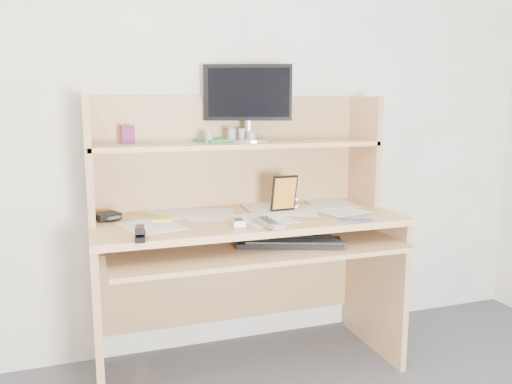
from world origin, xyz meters
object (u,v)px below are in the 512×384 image
object	(u,v)px
keyboard	(289,242)
game_case	(284,193)
tv_remote	(268,223)
monitor	(248,101)
desk	(243,224)

from	to	relation	value
keyboard	game_case	distance (m)	0.29
keyboard	tv_remote	xyz separation A→B (m)	(-0.11, -0.04, 0.10)
game_case	monitor	xyz separation A→B (m)	(-0.13, 0.15, 0.43)
desk	monitor	world-z (taller)	monitor
keyboard	game_case	bearing A→B (deg)	94.99
keyboard	desk	bearing A→B (deg)	136.64
desk	monitor	bearing A→B (deg)	59.19
tv_remote	monitor	distance (m)	0.65
desk	monitor	xyz separation A→B (m)	(0.06, 0.10, 0.58)
desk	tv_remote	world-z (taller)	desk
keyboard	tv_remote	bearing A→B (deg)	-142.01
desk	monitor	size ratio (longest dim) A/B	3.46
keyboard	game_case	xyz separation A→B (m)	(0.06, 0.22, 0.18)
keyboard	tv_remote	distance (m)	0.15
desk	keyboard	distance (m)	0.30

